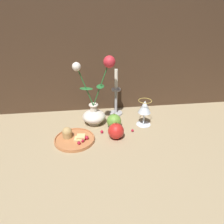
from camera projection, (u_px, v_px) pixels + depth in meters
name	position (u px, v px, depth m)	size (l,w,h in m)	color
ground_plane	(111.00, 129.00, 1.17)	(2.40, 2.40, 0.00)	#9E8966
wall_back	(104.00, 4.00, 1.14)	(2.40, 0.04, 1.20)	#422D1E
vase	(95.00, 106.00, 1.18)	(0.22, 0.13, 0.38)	silver
plate_with_pastries	(73.00, 138.00, 1.07)	(0.20, 0.20, 0.07)	#B77042
wine_glass	(145.00, 108.00, 1.17)	(0.08, 0.08, 0.15)	silver
candlestick	(116.00, 98.00, 1.28)	(0.08, 0.08, 0.29)	#A3A3A8
apple_beside_vase	(114.00, 121.00, 1.17)	(0.08, 0.08, 0.09)	#669938
apple_near_glass	(116.00, 131.00, 1.08)	(0.08, 0.08, 0.09)	red
berry_near_plate	(132.00, 131.00, 1.15)	(0.01, 0.01, 0.01)	#AD192D
berry_front_center	(102.00, 132.00, 1.13)	(0.02, 0.02, 0.02)	#AD192D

